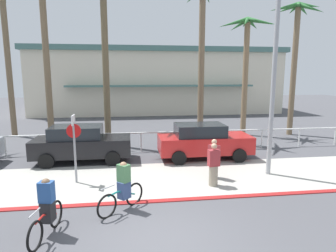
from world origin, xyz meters
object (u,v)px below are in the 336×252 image
Objects in this scene: palm_tree_2 at (45,29)px; palm_tree_5 at (247,46)px; palm_tree_4 at (202,33)px; palm_tree_6 at (296,35)px; pedestrian_0 at (214,161)px; car_red_2 at (203,141)px; car_black_1 at (81,143)px; streetlight_curb at (277,67)px; pedestrian_1 at (214,167)px; palm_tree_1 at (5,30)px; cyclist_teal_1 at (123,188)px; stop_sign_bike_lane at (74,139)px; cyclist_red_0 at (47,209)px; palm_tree_3 at (103,22)px.

palm_tree_2 is 12.25m from palm_tree_5.
palm_tree_4 is 6.59m from palm_tree_6.
pedestrian_0 is (-1.11, -6.65, -5.70)m from palm_tree_4.
car_black_1 is at bearing 177.35° from car_red_2.
streetlight_curb is 1.70× the size of car_red_2.
car_red_2 is at bearing 81.29° from pedestrian_1.
palm_tree_5 is (15.24, -1.73, -0.90)m from palm_tree_1.
pedestrian_1 reaches higher than cyclist_teal_1.
cyclist_red_0 is (-0.07, -3.64, -0.98)m from stop_sign_bike_lane.
cyclist_red_0 is at bearing -94.89° from palm_tree_3.
cyclist_teal_1 is 3.53m from pedestrian_1.
palm_tree_5 is at bearing 51.76° from car_red_2.
palm_tree_3 reaches higher than pedestrian_1.
palm_tree_4 is at bearing 100.42° from streetlight_curb.
pedestrian_0 is at bearing -96.21° from car_red_2.
car_red_2 is 6.26m from cyclist_teal_1.
streetlight_curb is 0.79× the size of palm_tree_3.
cyclist_teal_1 is 0.96× the size of pedestrian_0.
palm_tree_1 is 5.99× the size of pedestrian_0.
pedestrian_0 is at bearing -54.25° from palm_tree_3.
palm_tree_2 is 15.40m from palm_tree_6.
palm_tree_6 reaches higher than pedestrian_1.
palm_tree_1 is 18.55m from palm_tree_6.
car_red_2 is at bearing -2.65° from car_black_1.
palm_tree_3 is 1.24× the size of palm_tree_5.
palm_tree_3 is at bearing 96.87° from cyclist_teal_1.
streetlight_curb reaches higher than pedestrian_0.
palm_tree_1 is 15.37m from palm_tree_5.
palm_tree_2 is 1.01× the size of palm_tree_4.
cyclist_red_0 is (-6.40, -10.09, -5.72)m from palm_tree_4.
palm_tree_1 is at bearing 143.35° from streetlight_curb.
palm_tree_5 reaches higher than pedestrian_1.
car_black_1 is (-0.22, 2.82, -0.81)m from stop_sign_bike_lane.
pedestrian_0 is at bearing 33.01° from cyclist_red_0.
stop_sign_bike_lane is at bearing 177.82° from pedestrian_0.
palm_tree_4 is 3.62m from palm_tree_5.
palm_tree_2 reaches higher than streetlight_curb.
palm_tree_3 reaches higher than cyclist_teal_1.
palm_tree_6 is at bearing 6.94° from palm_tree_3.
palm_tree_2 is at bearing 103.16° from cyclist_red_0.
palm_tree_1 is at bearing 135.18° from pedestrian_1.
streetlight_curb is at bearing -42.68° from palm_tree_3.
streetlight_curb is 1.70× the size of car_black_1.
pedestrian_0 is (-4.43, -7.99, -5.17)m from palm_tree_5.
stop_sign_bike_lane is 12.17m from palm_tree_1.
palm_tree_3 is 2.16× the size of car_red_2.
stop_sign_bike_lane is 1.42× the size of cyclist_red_0.
car_red_2 is (-2.04, 2.82, -3.41)m from streetlight_curb.
palm_tree_5 is at bearing 21.86° from palm_tree_4.
streetlight_curb is 4.17× the size of cyclist_red_0.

